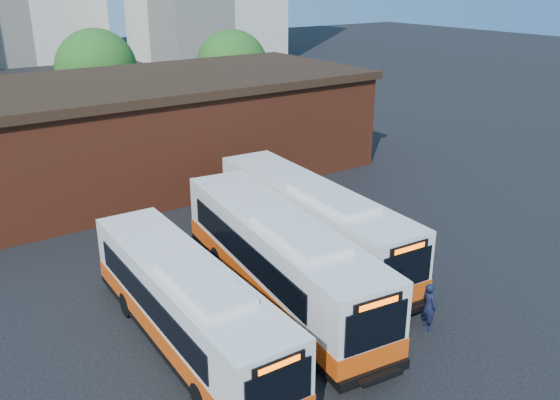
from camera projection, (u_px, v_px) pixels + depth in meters
ground at (352, 315)px, 22.82m from camera, size 220.00×220.00×0.00m
bus_west at (187, 309)px, 20.43m from camera, size 2.82×12.15×3.29m
bus_midwest at (279, 261)px, 23.54m from camera, size 4.26×13.46×3.62m
bus_mideast at (311, 225)px, 26.98m from camera, size 3.58×13.35×3.60m
transit_worker at (429, 306)px, 21.70m from camera, size 0.55×0.74×1.85m
depot_building at (143, 129)px, 37.01m from camera, size 28.60×12.60×6.40m
tree_mid at (97, 69)px, 48.18m from camera, size 6.56×6.56×8.36m
tree_east at (232, 66)px, 51.82m from camera, size 6.24×6.24×7.96m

